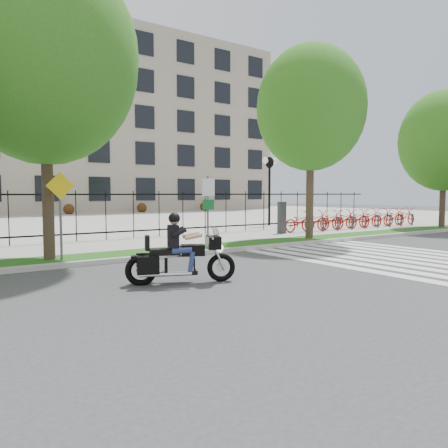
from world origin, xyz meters
TOP-DOWN VIEW (x-y plane):
  - ground at (0.00, 0.00)m, footprint 120.00×120.00m
  - curb at (0.00, 4.10)m, footprint 60.00×0.20m
  - grass_verge at (0.00, 4.95)m, footprint 60.00×1.50m
  - sidewalk at (0.00, 7.45)m, footprint 60.00×3.50m
  - plaza at (0.00, 25.00)m, footprint 80.00×34.00m
  - crosswalk_stripes at (4.83, 0.00)m, footprint 5.70×8.00m
  - iron_fence at (0.00, 9.20)m, footprint 30.00×0.06m
  - lamp_post_right at (10.00, 12.00)m, footprint 1.06×0.70m
  - street_tree_1 at (-4.41, 4.95)m, footprint 5.23×5.23m
  - street_tree_2 at (6.14, 4.95)m, footprint 4.56×4.56m
  - street_tree_3 at (16.71, 4.95)m, footprint 4.90×4.90m
  - bike_share_station at (12.17, 7.20)m, footprint 11.16×0.88m
  - sign_pole_regulatory at (0.78, 4.58)m, footprint 0.50×0.09m
  - sign_pole_warning at (-4.17, 4.58)m, footprint 0.78×0.09m
  - motorcycle_rider at (-2.62, 0.47)m, footprint 2.38×1.29m

SIDE VIEW (x-z plane):
  - ground at x=0.00m, z-range 0.00..0.00m
  - crosswalk_stripes at x=4.83m, z-range 0.00..0.01m
  - plaza at x=0.00m, z-range 0.00..0.10m
  - curb at x=0.00m, z-range 0.00..0.15m
  - grass_verge at x=0.00m, z-range 0.00..0.15m
  - sidewalk at x=0.00m, z-range 0.00..0.15m
  - motorcycle_rider at x=-2.62m, z-range -0.32..1.61m
  - bike_share_station at x=12.17m, z-range -0.08..1.42m
  - iron_fence at x=0.00m, z-range 0.15..2.15m
  - sign_pole_regulatory at x=0.78m, z-range 0.49..2.99m
  - sign_pole_warning at x=-4.17m, z-range 0.50..2.99m
  - lamp_post_right at x=10.00m, z-range 1.08..5.33m
  - street_tree_3 at x=16.71m, z-range 1.16..8.82m
  - street_tree_2 at x=6.14m, z-range 1.55..9.63m
  - street_tree_1 at x=-4.41m, z-range 1.48..10.19m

